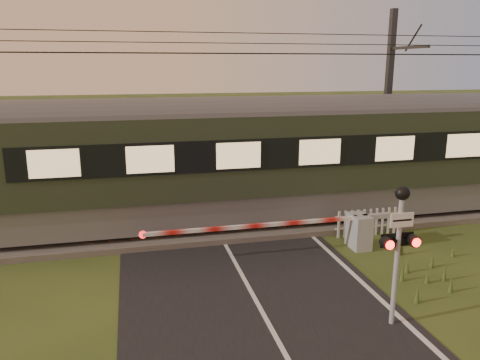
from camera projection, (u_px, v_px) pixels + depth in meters
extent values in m
plane|color=#293D17|center=(274.00, 334.00, 9.21)|extent=(160.00, 160.00, 0.00)
cube|color=black|center=(274.00, 334.00, 9.21)|extent=(6.00, 140.00, 0.02)
cube|color=#47423D|center=(215.00, 225.00, 15.34)|extent=(140.00, 3.40, 0.24)
cube|color=slate|center=(219.00, 226.00, 14.61)|extent=(140.00, 0.08, 0.14)
cube|color=slate|center=(211.00, 212.00, 15.97)|extent=(140.00, 0.08, 0.14)
cube|color=#2D2116|center=(215.00, 221.00, 15.31)|extent=(0.24, 2.20, 0.06)
cylinder|color=black|center=(215.00, 53.00, 13.75)|extent=(120.00, 0.02, 0.02)
cylinder|color=black|center=(211.00, 54.00, 14.32)|extent=(120.00, 0.02, 0.02)
cylinder|color=black|center=(213.00, 32.00, 13.89)|extent=(120.00, 0.02, 0.02)
cylinder|color=black|center=(213.00, 43.00, 13.96)|extent=(120.00, 0.02, 0.02)
cube|color=slate|center=(301.00, 197.00, 15.81)|extent=(19.50, 2.58, 0.97)
cube|color=#283322|center=(303.00, 148.00, 15.41)|extent=(20.32, 2.81, 2.42)
cylinder|color=#4C4C4F|center=(304.00, 111.00, 15.12)|extent=(20.32, 0.98, 0.98)
cube|color=#FFD893|center=(320.00, 152.00, 14.01)|extent=(17.47, 0.04, 0.75)
cube|color=gray|center=(359.00, 231.00, 13.47)|extent=(0.50, 0.77, 0.99)
cylinder|color=gray|center=(355.00, 232.00, 13.44)|extent=(0.11, 0.11, 0.99)
cube|color=gray|center=(376.00, 216.00, 13.47)|extent=(0.81, 0.14, 0.14)
cube|color=red|center=(255.00, 226.00, 12.67)|extent=(5.96, 0.10, 0.10)
cylinder|color=red|center=(143.00, 235.00, 12.01)|extent=(0.20, 0.04, 0.20)
cylinder|color=gray|center=(396.00, 264.00, 9.26)|extent=(0.10, 0.10, 2.66)
cube|color=white|center=(402.00, 220.00, 8.98)|extent=(0.49, 0.03, 0.28)
sphere|color=black|center=(402.00, 193.00, 8.92)|extent=(0.28, 0.28, 0.28)
cube|color=black|center=(398.00, 241.00, 9.15)|extent=(0.67, 0.05, 0.05)
cylinder|color=#FF140C|center=(390.00, 245.00, 8.91)|extent=(0.18, 0.02, 0.18)
cylinder|color=#FF140C|center=(417.00, 243.00, 9.04)|extent=(0.18, 0.02, 0.18)
cube|color=black|center=(397.00, 240.00, 9.19)|extent=(0.71, 0.02, 0.28)
cube|color=silver|center=(369.00, 226.00, 14.52)|extent=(2.30, 0.04, 0.06)
cube|color=silver|center=(370.00, 215.00, 14.43)|extent=(2.30, 0.04, 0.06)
cube|color=#2D2D30|center=(387.00, 106.00, 18.28)|extent=(0.23, 0.23, 7.21)
cube|color=#2D2D30|center=(409.00, 47.00, 16.67)|extent=(0.10, 2.40, 0.10)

